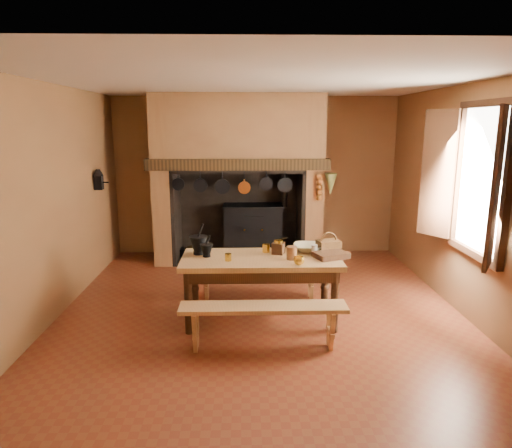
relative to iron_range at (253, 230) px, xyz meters
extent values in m
plane|color=#5F2616|center=(0.04, -2.45, -0.48)|extent=(5.50, 5.50, 0.00)
plane|color=silver|center=(0.04, -2.45, 2.32)|extent=(5.50, 5.50, 0.00)
cube|color=olive|center=(0.04, 0.30, 0.92)|extent=(5.00, 0.02, 2.80)
cube|color=olive|center=(-2.46, -2.45, 0.92)|extent=(0.02, 5.50, 2.80)
cube|color=olive|center=(2.54, -2.45, 0.92)|extent=(0.02, 5.50, 2.80)
cube|color=olive|center=(0.04, -5.20, 0.92)|extent=(5.00, 0.02, 2.80)
cube|color=olive|center=(-1.51, -0.15, 0.92)|extent=(0.30, 0.90, 2.80)
cube|color=olive|center=(0.99, -0.15, 0.92)|extent=(0.30, 0.90, 2.80)
cube|color=olive|center=(-0.26, -0.15, 1.72)|extent=(2.20, 0.90, 1.20)
cube|color=black|center=(-0.26, -0.55, 1.21)|extent=(2.95, 0.22, 0.18)
cube|color=black|center=(-0.26, 0.27, 0.32)|extent=(2.20, 0.06, 1.60)
cube|color=black|center=(-0.26, -0.15, -0.47)|extent=(2.20, 0.90, 0.02)
cube|color=black|center=(-0.01, 0.00, -0.03)|extent=(1.00, 0.50, 0.90)
cube|color=black|center=(-0.01, -0.02, 0.44)|extent=(1.04, 0.54, 0.04)
cube|color=black|center=(-0.01, -0.26, 0.07)|extent=(0.35, 0.02, 0.45)
cylinder|color=black|center=(0.54, 0.00, 0.77)|extent=(0.10, 0.10, 0.70)
cylinder|color=gold|center=(-0.16, -0.28, 0.07)|extent=(0.03, 0.03, 0.03)
cylinder|color=gold|center=(0.14, -0.28, 0.07)|extent=(0.03, 0.03, 0.03)
cylinder|color=gold|center=(-1.01, -0.15, -0.38)|extent=(0.40, 0.40, 0.20)
cylinder|color=gold|center=(-0.96, -0.40, -0.39)|extent=(0.34, 0.34, 0.18)
cube|color=black|center=(-1.21, -0.05, -0.40)|extent=(0.18, 0.18, 0.16)
cone|color=brown|center=(1.22, -0.66, 0.90)|extent=(0.20, 0.20, 0.35)
cube|color=white|center=(2.52, -2.85, 1.22)|extent=(0.02, 1.00, 1.60)
cube|color=#321A10|center=(2.49, -2.85, 2.06)|extent=(0.08, 1.16, 0.08)
cube|color=#321A10|center=(2.49, -2.85, 0.38)|extent=(0.08, 1.16, 0.08)
cube|color=#321A10|center=(2.29, -3.53, 1.22)|extent=(0.29, 0.39, 1.60)
cube|color=#321A10|center=(2.29, -2.17, 1.22)|extent=(0.29, 0.39, 1.60)
cube|color=black|center=(-2.38, -0.90, 0.97)|extent=(0.12, 0.12, 0.22)
cone|color=black|center=(-2.38, -0.90, 1.12)|extent=(0.16, 0.16, 0.10)
cylinder|color=black|center=(-2.29, -0.90, 0.97)|extent=(0.12, 0.02, 0.02)
cube|color=tan|center=(0.03, -2.76, 0.29)|extent=(1.85, 0.82, 0.06)
cube|color=#321A10|center=(0.03, -2.76, 0.18)|extent=(1.72, 0.70, 0.14)
cylinder|color=#321A10|center=(-0.79, -3.07, -0.11)|extent=(0.09, 0.09, 0.74)
cylinder|color=#321A10|center=(0.85, -3.07, -0.11)|extent=(0.09, 0.09, 0.74)
cylinder|color=#321A10|center=(-0.79, -2.46, -0.11)|extent=(0.09, 0.09, 0.74)
cylinder|color=#321A10|center=(0.85, -2.46, -0.11)|extent=(0.09, 0.09, 0.74)
cube|color=tan|center=(0.03, -3.46, -0.02)|extent=(1.73, 0.30, 0.04)
cube|color=tan|center=(0.03, -2.05, -0.02)|extent=(1.73, 0.30, 0.04)
cylinder|color=black|center=(-0.71, -2.62, 0.34)|extent=(0.13, 0.13, 0.04)
cone|color=black|center=(-0.71, -2.62, 0.45)|extent=(0.22, 0.22, 0.18)
cylinder|color=black|center=(-0.68, -2.62, 0.60)|extent=(0.09, 0.03, 0.18)
cylinder|color=black|center=(-0.60, -2.74, 0.33)|extent=(0.09, 0.09, 0.03)
cone|color=black|center=(-0.60, -2.74, 0.41)|extent=(0.15, 0.15, 0.13)
cylinder|color=black|center=(-0.58, -2.74, 0.51)|extent=(0.06, 0.02, 0.12)
cube|color=#321A10|center=(0.24, -2.63, 0.38)|extent=(0.17, 0.17, 0.14)
cylinder|color=gold|center=(0.24, -2.63, 0.47)|extent=(0.10, 0.10, 0.03)
cylinder|color=black|center=(0.30, -2.63, 0.51)|extent=(0.11, 0.05, 0.04)
cylinder|color=gold|center=(-0.35, -2.90, 0.36)|extent=(0.10, 0.10, 0.08)
cylinder|color=gold|center=(0.10, -2.55, 0.37)|extent=(0.11, 0.11, 0.10)
imported|color=beige|center=(0.62, -2.53, 0.36)|extent=(0.38, 0.38, 0.09)
cylinder|color=brown|center=(0.38, -2.87, 0.39)|extent=(0.13, 0.13, 0.15)
cylinder|color=beige|center=(0.67, -2.71, 0.38)|extent=(0.08, 0.08, 0.13)
cube|color=#503218|center=(0.86, -2.58, 0.39)|extent=(0.30, 0.25, 0.15)
torus|color=#503218|center=(0.86, -2.58, 0.46)|extent=(0.21, 0.07, 0.21)
cube|color=#321A10|center=(0.84, -2.81, 0.35)|extent=(0.44, 0.38, 0.06)
imported|color=gold|center=(0.44, -3.07, 0.36)|extent=(0.14, 0.14, 0.09)
camera|label=1|loc=(-0.16, -7.88, 1.83)|focal=32.00mm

